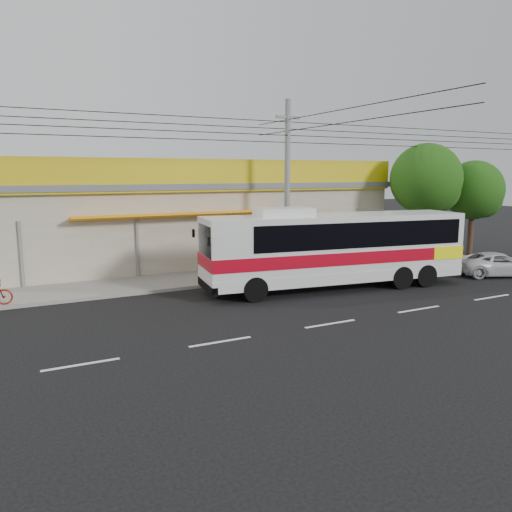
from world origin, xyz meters
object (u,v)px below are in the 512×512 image
Objects in this scene: white_car at (499,264)px; tree_near at (428,181)px; tree_far at (475,192)px; utility_pole at (288,131)px; coach_bus at (339,245)px.

tree_near reaches higher than white_car.
tree_near is at bearing 168.93° from tree_far.
utility_pole is at bearing 84.85° from white_car.
white_car is 6.49m from tree_near.
coach_bus is at bearing -157.35° from tree_near.
tree_far is at bearing -2.48° from utility_pole.
utility_pole is at bearing -179.50° from tree_near.
utility_pole is 13.00m from tree_far.
coach_bus is 8.89m from white_car.
white_car is (8.67, -1.41, -1.35)m from coach_bus.
utility_pole is 9.72m from tree_near.
tree_far is at bearing 21.99° from coach_bus.
utility_pole reaches higher than white_car.
tree_far is (3.21, -0.63, -0.64)m from tree_near.
white_car is 0.71× the size of tree_far.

